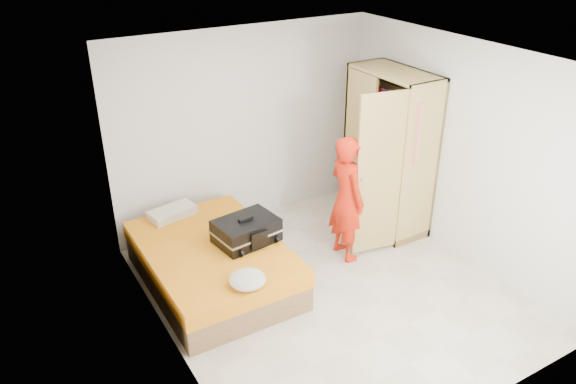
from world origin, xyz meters
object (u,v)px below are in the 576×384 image
person (347,198)px  suitcase (246,231)px  round_cushion (247,279)px  bed (213,264)px  wardrobe (388,157)px

person → suitcase: person is taller
person → round_cushion: bearing=111.7°
bed → round_cushion: bearing=-89.7°
wardrobe → round_cushion: wardrobe is taller
person → suitcase: 1.26m
person → suitcase: size_ratio=2.10×
bed → person: (1.62, -0.28, 0.53)m
person → round_cushion: (-1.62, -0.58, -0.21)m
wardrobe → suitcase: size_ratio=2.82×
wardrobe → person: bearing=-159.1°
wardrobe → suitcase: 2.16m
wardrobe → bed: bearing=-178.6°
wardrobe → round_cushion: size_ratio=5.71×
bed → wardrobe: size_ratio=0.96×
wardrobe → round_cushion: 2.70m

